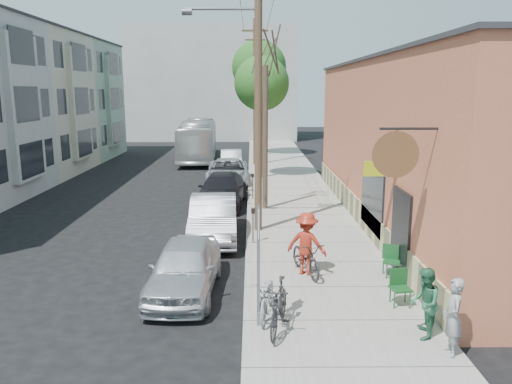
{
  "coord_description": "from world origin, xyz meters",
  "views": [
    {
      "loc": [
        2.21,
        -14.69,
        5.37
      ],
      "look_at": [
        2.37,
        4.21,
        1.5
      ],
      "focal_mm": 35.0,
      "sensor_mm": 36.0,
      "label": 1
    }
  ],
  "objects_px": {
    "cyclist": "(306,244)",
    "car_3": "(228,171)",
    "tree_bare": "(265,139)",
    "bus": "(198,140)",
    "parking_meter_far": "(253,182)",
    "utility_pole_near": "(257,89)",
    "parked_bike_a": "(279,306)",
    "patron_green": "(425,303)",
    "car_4": "(231,160)",
    "patio_chair_a": "(392,261)",
    "sign_post": "(258,254)",
    "tree_leafy_far": "(259,67)",
    "car_0": "(185,267)",
    "car_2": "(222,190)",
    "tree_leafy_mid": "(262,84)",
    "patron_grey": "(453,317)",
    "parked_bike_b": "(268,296)",
    "patio_chair_b": "(400,288)",
    "parking_meter_near": "(253,220)",
    "car_1": "(213,218)"
  },
  "relations": [
    {
      "from": "car_3",
      "to": "bus",
      "type": "relative_size",
      "value": 0.47
    },
    {
      "from": "parked_bike_a",
      "to": "car_1",
      "type": "bearing_deg",
      "value": 118.33
    },
    {
      "from": "car_4",
      "to": "bus",
      "type": "distance_m",
      "value": 5.81
    },
    {
      "from": "sign_post",
      "to": "car_4",
      "type": "bearing_deg",
      "value": 93.76
    },
    {
      "from": "parking_meter_far",
      "to": "car_3",
      "type": "distance_m",
      "value": 5.07
    },
    {
      "from": "utility_pole_near",
      "to": "tree_bare",
      "type": "xyz_separation_m",
      "value": [
        0.41,
        3.54,
        -2.13
      ]
    },
    {
      "from": "patron_grey",
      "to": "car_2",
      "type": "distance_m",
      "value": 14.95
    },
    {
      "from": "sign_post",
      "to": "car_2",
      "type": "distance_m",
      "value": 12.79
    },
    {
      "from": "bus",
      "to": "car_3",
      "type": "bearing_deg",
      "value": -77.92
    },
    {
      "from": "tree_leafy_mid",
      "to": "utility_pole_near",
      "type": "bearing_deg",
      "value": -92.01
    },
    {
      "from": "tree_leafy_far",
      "to": "parked_bike_a",
      "type": "relative_size",
      "value": 4.91
    },
    {
      "from": "tree_leafy_mid",
      "to": "patron_grey",
      "type": "relative_size",
      "value": 4.5
    },
    {
      "from": "sign_post",
      "to": "bus",
      "type": "height_order",
      "value": "bus"
    },
    {
      "from": "sign_post",
      "to": "tree_leafy_mid",
      "type": "bearing_deg",
      "value": 88.68
    },
    {
      "from": "parked_bike_a",
      "to": "car_2",
      "type": "xyz_separation_m",
      "value": [
        -2.0,
        12.86,
        0.03
      ]
    },
    {
      "from": "cyclist",
      "to": "car_3",
      "type": "relative_size",
      "value": 0.35
    },
    {
      "from": "sign_post",
      "to": "car_3",
      "type": "distance_m",
      "value": 18.38
    },
    {
      "from": "patio_chair_a",
      "to": "cyclist",
      "type": "relative_size",
      "value": 0.49
    },
    {
      "from": "tree_bare",
      "to": "bus",
      "type": "distance_m",
      "value": 17.91
    },
    {
      "from": "parking_meter_near",
      "to": "car_0",
      "type": "xyz_separation_m",
      "value": [
        -1.84,
        -3.99,
        -0.26
      ]
    },
    {
      "from": "parking_meter_far",
      "to": "patron_grey",
      "type": "distance_m",
      "value": 15.24
    },
    {
      "from": "bus",
      "to": "patron_grey",
      "type": "bearing_deg",
      "value": -77.75
    },
    {
      "from": "sign_post",
      "to": "utility_pole_near",
      "type": "bearing_deg",
      "value": 89.71
    },
    {
      "from": "parking_meter_near",
      "to": "patron_green",
      "type": "distance_m",
      "value": 7.68
    },
    {
      "from": "tree_leafy_mid",
      "to": "car_3",
      "type": "distance_m",
      "value": 5.55
    },
    {
      "from": "parking_meter_far",
      "to": "utility_pole_near",
      "type": "distance_m",
      "value": 7.09
    },
    {
      "from": "parking_meter_far",
      "to": "utility_pole_near",
      "type": "relative_size",
      "value": 0.12
    },
    {
      "from": "cyclist",
      "to": "parked_bike_a",
      "type": "height_order",
      "value": "cyclist"
    },
    {
      "from": "patron_green",
      "to": "bus",
      "type": "height_order",
      "value": "bus"
    },
    {
      "from": "cyclist",
      "to": "parked_bike_b",
      "type": "xyz_separation_m",
      "value": [
        -1.2,
        -2.69,
        -0.43
      ]
    },
    {
      "from": "car_2",
      "to": "tree_leafy_mid",
      "type": "bearing_deg",
      "value": 77.43
    },
    {
      "from": "car_4",
      "to": "patio_chair_a",
      "type": "bearing_deg",
      "value": -77.9
    },
    {
      "from": "patio_chair_a",
      "to": "parked_bike_a",
      "type": "bearing_deg",
      "value": -114.01
    },
    {
      "from": "parking_meter_far",
      "to": "patio_chair_a",
      "type": "bearing_deg",
      "value": -69.23
    },
    {
      "from": "parking_meter_far",
      "to": "tree_leafy_far",
      "type": "distance_m",
      "value": 17.91
    },
    {
      "from": "utility_pole_near",
      "to": "bus",
      "type": "distance_m",
      "value": 21.52
    },
    {
      "from": "parking_meter_far",
      "to": "tree_bare",
      "type": "height_order",
      "value": "tree_bare"
    },
    {
      "from": "cyclist",
      "to": "sign_post",
      "type": "bearing_deg",
      "value": 90.28
    },
    {
      "from": "patio_chair_a",
      "to": "parked_bike_a",
      "type": "relative_size",
      "value": 0.47
    },
    {
      "from": "parking_meter_far",
      "to": "tree_bare",
      "type": "relative_size",
      "value": 0.2
    },
    {
      "from": "sign_post",
      "to": "parked_bike_a",
      "type": "bearing_deg",
      "value": -26.05
    },
    {
      "from": "tree_leafy_mid",
      "to": "patio_chair_b",
      "type": "distance_m",
      "value": 19.45
    },
    {
      "from": "tree_bare",
      "to": "parked_bike_b",
      "type": "bearing_deg",
      "value": -91.19
    },
    {
      "from": "sign_post",
      "to": "car_3",
      "type": "relative_size",
      "value": 0.54
    },
    {
      "from": "patio_chair_a",
      "to": "utility_pole_near",
      "type": "bearing_deg",
      "value": 150.48
    },
    {
      "from": "parked_bike_b",
      "to": "tree_bare",
      "type": "bearing_deg",
      "value": 98.56
    },
    {
      "from": "tree_leafy_far",
      "to": "car_3",
      "type": "height_order",
      "value": "tree_leafy_far"
    },
    {
      "from": "car_0",
      "to": "sign_post",
      "type": "bearing_deg",
      "value": -46.43
    },
    {
      "from": "cyclist",
      "to": "car_0",
      "type": "xyz_separation_m",
      "value": [
        -3.37,
        -1.01,
        -0.34
      ]
    },
    {
      "from": "car_3",
      "to": "parked_bike_a",
      "type": "bearing_deg",
      "value": -85.24
    }
  ]
}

